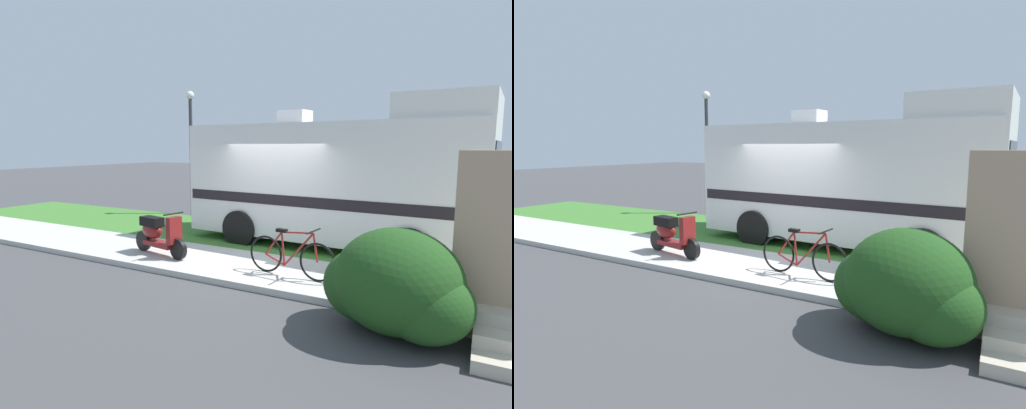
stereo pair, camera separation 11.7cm
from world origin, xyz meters
The scene contains 9 objects.
ground_plane centered at (0.00, 0.00, 0.00)m, with size 80.00×80.00×0.00m, color #424244.
sidewalk centered at (0.00, -1.20, 0.06)m, with size 24.00×2.00×0.12m.
grass_strip centered at (0.00, 1.50, 0.04)m, with size 24.00×3.40×0.08m.
motorhome_rv centered at (1.10, 1.52, 1.65)m, with size 6.97×2.94×3.46m.
scooter centered at (-1.89, -1.41, 0.58)m, with size 1.63×0.60×0.97m.
bicycle centered at (1.25, -1.45, 0.50)m, with size 1.74×0.52×0.90m.
pickup_truck_near centered at (-0.77, 5.75, 0.95)m, with size 5.55×2.43×1.77m.
bush_by_porch centered at (3.27, -2.68, 0.65)m, with size 1.95×1.46×1.38m.
street_lamp_post centered at (-4.81, 3.60, 2.61)m, with size 0.28×0.28×4.31m.
Camera 2 is at (4.29, -8.01, 2.45)m, focal length 29.13 mm.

